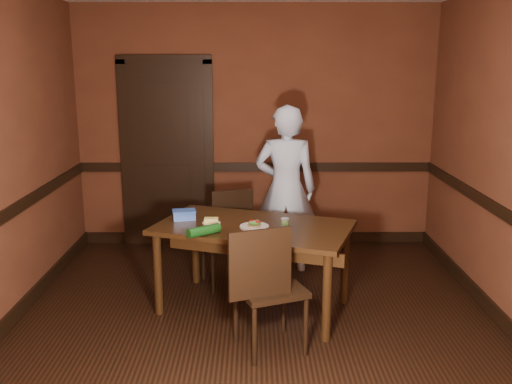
{
  "coord_description": "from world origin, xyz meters",
  "views": [
    {
      "loc": [
        -0.02,
        -4.16,
        2.11
      ],
      "look_at": [
        0.0,
        0.35,
        1.05
      ],
      "focal_mm": 40.0,
      "sensor_mm": 36.0,
      "label": 1
    }
  ],
  "objects_px": {
    "sauce_jar": "(285,223)",
    "chair_near": "(270,286)",
    "sandwich_plate": "(254,226)",
    "dining_table": "(253,267)",
    "chair_far": "(226,240)",
    "food_tub": "(184,215)",
    "cheese_saucer": "(211,221)",
    "person": "(286,189)"
  },
  "relations": [
    {
      "from": "sauce_jar",
      "to": "chair_near",
      "type": "bearing_deg",
      "value": -102.76
    },
    {
      "from": "sandwich_plate",
      "to": "chair_near",
      "type": "bearing_deg",
      "value": -79.6
    },
    {
      "from": "dining_table",
      "to": "chair_far",
      "type": "relative_size",
      "value": 1.81
    },
    {
      "from": "food_tub",
      "to": "cheese_saucer",
      "type": "bearing_deg",
      "value": -39.03
    },
    {
      "from": "food_tub",
      "to": "chair_far",
      "type": "bearing_deg",
      "value": 36.79
    },
    {
      "from": "chair_near",
      "to": "person",
      "type": "bearing_deg",
      "value": -117.85
    },
    {
      "from": "sandwich_plate",
      "to": "food_tub",
      "type": "bearing_deg",
      "value": 157.5
    },
    {
      "from": "dining_table",
      "to": "person",
      "type": "relative_size",
      "value": 0.95
    },
    {
      "from": "person",
      "to": "cheese_saucer",
      "type": "height_order",
      "value": "person"
    },
    {
      "from": "dining_table",
      "to": "sauce_jar",
      "type": "bearing_deg",
      "value": 1.85
    },
    {
      "from": "dining_table",
      "to": "cheese_saucer",
      "type": "distance_m",
      "value": 0.53
    },
    {
      "from": "chair_near",
      "to": "sandwich_plate",
      "type": "bearing_deg",
      "value": -100.52
    },
    {
      "from": "sauce_jar",
      "to": "food_tub",
      "type": "height_order",
      "value": "food_tub"
    },
    {
      "from": "chair_far",
      "to": "person",
      "type": "xyz_separation_m",
      "value": [
        0.59,
        0.41,
        0.4
      ]
    },
    {
      "from": "person",
      "to": "chair_far",
      "type": "bearing_deg",
      "value": 39.53
    },
    {
      "from": "chair_far",
      "to": "chair_near",
      "type": "bearing_deg",
      "value": -92.48
    },
    {
      "from": "chair_far",
      "to": "sandwich_plate",
      "type": "xyz_separation_m",
      "value": [
        0.27,
        -0.63,
        0.32
      ]
    },
    {
      "from": "sandwich_plate",
      "to": "person",
      "type": "bearing_deg",
      "value": 73.17
    },
    {
      "from": "sauce_jar",
      "to": "dining_table",
      "type": "bearing_deg",
      "value": 162.47
    },
    {
      "from": "sandwich_plate",
      "to": "food_tub",
      "type": "xyz_separation_m",
      "value": [
        -0.61,
        0.25,
        0.03
      ]
    },
    {
      "from": "chair_near",
      "to": "cheese_saucer",
      "type": "relative_size",
      "value": 6.34
    },
    {
      "from": "sauce_jar",
      "to": "chair_far",
      "type": "bearing_deg",
      "value": 129.73
    },
    {
      "from": "person",
      "to": "sauce_jar",
      "type": "distance_m",
      "value": 1.05
    },
    {
      "from": "cheese_saucer",
      "to": "chair_far",
      "type": "bearing_deg",
      "value": 79.56
    },
    {
      "from": "chair_far",
      "to": "food_tub",
      "type": "height_order",
      "value": "chair_far"
    },
    {
      "from": "chair_near",
      "to": "sandwich_plate",
      "type": "xyz_separation_m",
      "value": [
        -0.11,
        0.62,
        0.27
      ]
    },
    {
      "from": "dining_table",
      "to": "cheese_saucer",
      "type": "relative_size",
      "value": 10.32
    },
    {
      "from": "person",
      "to": "cheese_saucer",
      "type": "distance_m",
      "value": 1.14
    },
    {
      "from": "sauce_jar",
      "to": "sandwich_plate",
      "type": "bearing_deg",
      "value": 178.96
    },
    {
      "from": "cheese_saucer",
      "to": "food_tub",
      "type": "distance_m",
      "value": 0.28
    },
    {
      "from": "dining_table",
      "to": "sandwich_plate",
      "type": "height_order",
      "value": "sandwich_plate"
    },
    {
      "from": "chair_near",
      "to": "dining_table",
      "type": "bearing_deg",
      "value": -101.06
    },
    {
      "from": "food_tub",
      "to": "chair_near",
      "type": "bearing_deg",
      "value": -61.51
    },
    {
      "from": "person",
      "to": "food_tub",
      "type": "xyz_separation_m",
      "value": [
        -0.92,
        -0.79,
        -0.05
      ]
    },
    {
      "from": "chair_near",
      "to": "food_tub",
      "type": "distance_m",
      "value": 1.17
    },
    {
      "from": "sandwich_plate",
      "to": "cheese_saucer",
      "type": "height_order",
      "value": "sandwich_plate"
    },
    {
      "from": "chair_near",
      "to": "cheese_saucer",
      "type": "distance_m",
      "value": 0.92
    },
    {
      "from": "person",
      "to": "food_tub",
      "type": "relative_size",
      "value": 7.59
    },
    {
      "from": "sandwich_plate",
      "to": "cheese_saucer",
      "type": "relative_size",
      "value": 1.57
    },
    {
      "from": "chair_near",
      "to": "sauce_jar",
      "type": "bearing_deg",
      "value": -123.68
    },
    {
      "from": "dining_table",
      "to": "person",
      "type": "bearing_deg",
      "value": 90.88
    },
    {
      "from": "sandwich_plate",
      "to": "food_tub",
      "type": "relative_size",
      "value": 1.1
    }
  ]
}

